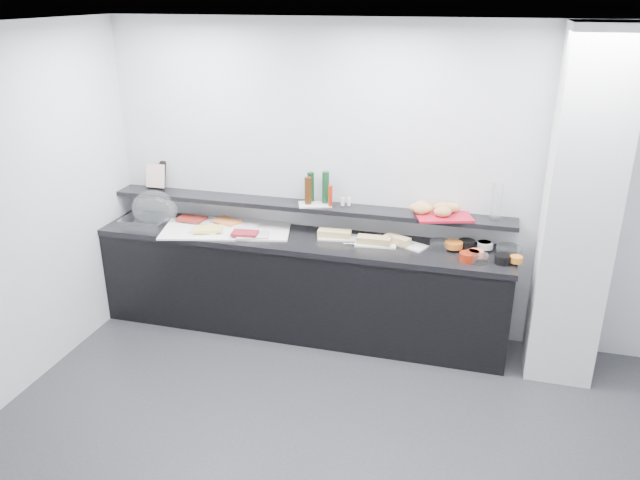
% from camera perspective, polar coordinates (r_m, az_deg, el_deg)
% --- Properties ---
extents(ground, '(5.00, 5.00, 0.00)m').
position_cam_1_polar(ground, '(4.30, 0.70, -20.30)').
color(ground, '#2D2D30').
rests_on(ground, ground).
extents(back_wall, '(5.00, 0.02, 2.70)m').
position_cam_1_polar(back_wall, '(5.38, 6.22, 5.10)').
color(back_wall, silver).
rests_on(back_wall, ground).
extents(ceiling, '(5.00, 5.00, 0.00)m').
position_cam_1_polar(ceiling, '(3.20, 0.94, 18.49)').
color(ceiling, white).
rests_on(ceiling, back_wall).
extents(column, '(0.50, 0.50, 2.70)m').
position_cam_1_polar(column, '(5.03, 22.62, 2.33)').
color(column, silver).
rests_on(column, ground).
extents(buffet_cabinet, '(3.60, 0.60, 0.85)m').
position_cam_1_polar(buffet_cabinet, '(5.59, -1.80, -4.30)').
color(buffet_cabinet, black).
rests_on(buffet_cabinet, ground).
extents(counter_top, '(3.62, 0.62, 0.05)m').
position_cam_1_polar(counter_top, '(5.41, -1.85, -0.02)').
color(counter_top, black).
rests_on(counter_top, buffet_cabinet).
extents(wall_shelf, '(3.60, 0.25, 0.04)m').
position_cam_1_polar(wall_shelf, '(5.47, -1.35, 3.12)').
color(wall_shelf, black).
rests_on(wall_shelf, back_wall).
extents(cloche_base, '(0.42, 0.29, 0.04)m').
position_cam_1_polar(cloche_base, '(5.97, -15.77, 1.77)').
color(cloche_base, silver).
rests_on(cloche_base, counter_top).
extents(cloche_dome, '(0.46, 0.33, 0.34)m').
position_cam_1_polar(cloche_dome, '(5.93, -14.88, 2.80)').
color(cloche_dome, white).
rests_on(cloche_dome, cloche_base).
extents(linen_runner, '(1.22, 0.78, 0.01)m').
position_cam_1_polar(linen_runner, '(5.62, -8.54, 0.97)').
color(linen_runner, white).
rests_on(linen_runner, counter_top).
extents(platter_meat_a, '(0.34, 0.25, 0.01)m').
position_cam_1_polar(platter_meat_a, '(5.87, -11.11, 1.87)').
color(platter_meat_a, silver).
rests_on(platter_meat_a, linen_runner).
extents(food_meat_a, '(0.26, 0.17, 0.02)m').
position_cam_1_polar(food_meat_a, '(5.85, -11.66, 1.93)').
color(food_meat_a, maroon).
rests_on(food_meat_a, platter_meat_a).
extents(platter_salmon, '(0.33, 0.22, 0.01)m').
position_cam_1_polar(platter_salmon, '(5.67, -7.39, 1.38)').
color(platter_salmon, white).
rests_on(platter_salmon, linen_runner).
extents(food_salmon, '(0.27, 0.23, 0.02)m').
position_cam_1_polar(food_salmon, '(5.72, -8.49, 1.72)').
color(food_salmon, orange).
rests_on(food_salmon, platter_salmon).
extents(platter_cheese, '(0.27, 0.20, 0.01)m').
position_cam_1_polar(platter_cheese, '(5.59, -10.48, 0.90)').
color(platter_cheese, white).
rests_on(platter_cheese, linen_runner).
extents(food_cheese, '(0.28, 0.23, 0.02)m').
position_cam_1_polar(food_cheese, '(5.56, -10.23, 0.98)').
color(food_cheese, '#F2E35E').
rests_on(food_cheese, platter_cheese).
extents(platter_meat_b, '(0.32, 0.26, 0.01)m').
position_cam_1_polar(platter_meat_b, '(5.42, -6.15, 0.45)').
color(platter_meat_b, silver).
rests_on(platter_meat_b, linen_runner).
extents(food_meat_b, '(0.24, 0.17, 0.02)m').
position_cam_1_polar(food_meat_b, '(5.41, -6.89, 0.62)').
color(food_meat_b, maroon).
rests_on(food_meat_b, platter_meat_b).
extents(sandwich_plate_left, '(0.40, 0.22, 0.01)m').
position_cam_1_polar(sandwich_plate_left, '(5.38, 1.89, 0.23)').
color(sandwich_plate_left, silver).
rests_on(sandwich_plate_left, counter_top).
extents(sandwich_food_left, '(0.29, 0.13, 0.06)m').
position_cam_1_polar(sandwich_food_left, '(5.36, 1.33, 0.60)').
color(sandwich_food_left, '#DCBB73').
rests_on(sandwich_food_left, sandwich_plate_left).
extents(tongs_left, '(0.16, 0.03, 0.01)m').
position_cam_1_polar(tongs_left, '(5.39, 0.97, 0.43)').
color(tongs_left, '#A9AAB0').
rests_on(tongs_left, sandwich_plate_left).
extents(sandwich_plate_mid, '(0.36, 0.18, 0.01)m').
position_cam_1_polar(sandwich_plate_mid, '(5.25, 5.11, -0.38)').
color(sandwich_plate_mid, white).
rests_on(sandwich_plate_mid, counter_top).
extents(sandwich_food_mid, '(0.28, 0.12, 0.06)m').
position_cam_1_polar(sandwich_food_mid, '(5.23, 4.96, -0.02)').
color(sandwich_food_mid, tan).
rests_on(sandwich_food_mid, sandwich_plate_mid).
extents(tongs_mid, '(0.16, 0.04, 0.01)m').
position_cam_1_polar(tongs_mid, '(5.22, 3.00, -0.34)').
color(tongs_mid, '#ADB0B4').
rests_on(tongs_mid, sandwich_plate_mid).
extents(sandwich_plate_right, '(0.40, 0.29, 0.01)m').
position_cam_1_polar(sandwich_plate_right, '(5.29, 7.81, -0.36)').
color(sandwich_plate_right, white).
rests_on(sandwich_plate_right, counter_top).
extents(sandwich_food_right, '(0.24, 0.17, 0.06)m').
position_cam_1_polar(sandwich_food_right, '(5.26, 7.08, 0.02)').
color(sandwich_food_right, tan).
rests_on(sandwich_food_right, sandwich_plate_right).
extents(tongs_right, '(0.16, 0.05, 0.01)m').
position_cam_1_polar(tongs_right, '(5.25, 7.70, -0.37)').
color(tongs_right, silver).
rests_on(tongs_right, sandwich_plate_right).
extents(bowl_glass_fruit, '(0.21, 0.21, 0.07)m').
position_cam_1_polar(bowl_glass_fruit, '(5.24, 10.91, -0.43)').
color(bowl_glass_fruit, white).
rests_on(bowl_glass_fruit, counter_top).
extents(fill_glass_fruit, '(0.16, 0.16, 0.05)m').
position_cam_1_polar(fill_glass_fruit, '(5.23, 12.13, -0.43)').
color(fill_glass_fruit, orange).
rests_on(fill_glass_fruit, bowl_glass_fruit).
extents(bowl_black_jam, '(0.14, 0.14, 0.07)m').
position_cam_1_polar(bowl_black_jam, '(5.30, 13.24, -0.39)').
color(bowl_black_jam, black).
rests_on(bowl_black_jam, counter_top).
extents(fill_black_jam, '(0.12, 0.12, 0.05)m').
position_cam_1_polar(fill_black_jam, '(5.29, 14.78, -0.41)').
color(fill_black_jam, '#56170C').
rests_on(fill_black_jam, bowl_black_jam).
extents(bowl_glass_cream, '(0.23, 0.23, 0.07)m').
position_cam_1_polar(bowl_glass_cream, '(5.26, 16.87, -0.94)').
color(bowl_glass_cream, white).
rests_on(bowl_glass_cream, counter_top).
extents(fill_glass_cream, '(0.14, 0.14, 0.05)m').
position_cam_1_polar(fill_glass_cream, '(5.29, 14.86, -0.45)').
color(fill_glass_cream, silver).
rests_on(fill_glass_cream, bowl_glass_cream).
extents(bowl_red_jam, '(0.17, 0.17, 0.07)m').
position_cam_1_polar(bowl_red_jam, '(5.05, 13.33, -1.52)').
color(bowl_red_jam, '#98230D').
rests_on(bowl_red_jam, counter_top).
extents(fill_red_jam, '(0.12, 0.12, 0.05)m').
position_cam_1_polar(fill_red_jam, '(5.08, 13.75, -1.27)').
color(fill_red_jam, '#611C0D').
rests_on(fill_red_jam, bowl_red_jam).
extents(bowl_glass_salmon, '(0.15, 0.15, 0.07)m').
position_cam_1_polar(bowl_glass_salmon, '(5.05, 14.33, -1.61)').
color(bowl_glass_salmon, white).
rests_on(bowl_glass_salmon, counter_top).
extents(fill_glass_salmon, '(0.13, 0.13, 0.05)m').
position_cam_1_polar(fill_glass_salmon, '(5.10, 14.09, -1.20)').
color(fill_glass_salmon, '#F05D3A').
rests_on(fill_glass_salmon, bowl_glass_salmon).
extents(bowl_black_fruit, '(0.13, 0.13, 0.07)m').
position_cam_1_polar(bowl_black_fruit, '(5.08, 16.38, -1.70)').
color(bowl_black_fruit, black).
rests_on(bowl_black_fruit, counter_top).
extents(fill_black_fruit, '(0.12, 0.12, 0.05)m').
position_cam_1_polar(fill_black_fruit, '(5.08, 17.50, -1.69)').
color(fill_black_fruit, orange).
rests_on(fill_black_fruit, bowl_black_fruit).
extents(framed_print, '(0.26, 0.14, 0.26)m').
position_cam_1_polar(framed_print, '(6.14, -14.84, 5.93)').
color(framed_print, black).
rests_on(framed_print, wall_shelf).
extents(print_art, '(0.19, 0.05, 0.22)m').
position_cam_1_polar(print_art, '(6.04, -14.83, 5.69)').
color(print_art, beige).
rests_on(print_art, framed_print).
extents(condiment_tray, '(0.32, 0.26, 0.01)m').
position_cam_1_polar(condiment_tray, '(5.44, -0.46, 3.28)').
color(condiment_tray, white).
rests_on(condiment_tray, wall_shelf).
extents(bottle_green_a, '(0.07, 0.07, 0.26)m').
position_cam_1_polar(bottle_green_a, '(5.47, -0.85, 4.88)').
color(bottle_green_a, black).
rests_on(bottle_green_a, condiment_tray).
extents(bottle_brown, '(0.07, 0.07, 0.24)m').
position_cam_1_polar(bottle_brown, '(5.40, -1.10, 4.54)').
color(bottle_brown, '#3D210B').
rests_on(bottle_brown, condiment_tray).
extents(bottle_green_b, '(0.08, 0.08, 0.28)m').
position_cam_1_polar(bottle_green_b, '(5.42, 0.52, 4.84)').
color(bottle_green_b, '#103C1C').
rests_on(bottle_green_b, condiment_tray).
extents(bottle_hot, '(0.04, 0.04, 0.18)m').
position_cam_1_polar(bottle_hot, '(5.36, 0.95, 4.07)').
color(bottle_hot, '#AA220C').
rests_on(bottle_hot, condiment_tray).
extents(shaker_salt, '(0.03, 0.03, 0.07)m').
position_cam_1_polar(shaker_salt, '(5.38, 2.67, 3.53)').
color(shaker_salt, white).
rests_on(shaker_salt, condiment_tray).
extents(shaker_pepper, '(0.04, 0.04, 0.07)m').
position_cam_1_polar(shaker_pepper, '(5.38, 2.08, 3.52)').
color(shaker_pepper, silver).
rests_on(shaker_pepper, condiment_tray).
extents(bread_tray, '(0.52, 0.44, 0.02)m').
position_cam_1_polar(bread_tray, '(5.24, 11.21, 2.18)').
color(bread_tray, '#AB1227').
rests_on(bread_tray, wall_shelf).
extents(bread_roll_nw, '(0.14, 0.10, 0.08)m').
position_cam_1_polar(bread_roll_nw, '(5.31, 9.29, 3.14)').
color(bread_roll_nw, tan).
rests_on(bread_roll_nw, bread_tray).
extents(bread_roll_n, '(0.16, 0.12, 0.08)m').
position_cam_1_polar(bread_roll_n, '(5.29, 11.09, 2.96)').
color(bread_roll_n, tan).
rests_on(bread_roll_n, bread_tray).
extents(bread_roll_ne, '(0.14, 0.10, 0.08)m').
position_cam_1_polar(bread_roll_ne, '(5.30, 11.99, 2.92)').
color(bread_roll_ne, tan).
rests_on(bread_roll_ne, bread_tray).
extents(bread_roll_sw, '(0.17, 0.14, 0.08)m').
position_cam_1_polar(bread_roll_sw, '(5.23, 9.49, 2.85)').
color(bread_roll_sw, tan).
rests_on(bread_roll_sw, bread_tray).
extents(bread_roll_s, '(0.14, 0.11, 0.08)m').
position_cam_1_polar(bread_roll_s, '(5.20, 9.23, 2.76)').
color(bread_roll_s, tan).
rests_on(bread_roll_s, bread_tray).
extents(bread_roll_se, '(0.15, 0.10, 0.08)m').
position_cam_1_polar(bread_roll_se, '(5.18, 11.14, 2.53)').
color(bread_roll_se, '#B78746').
rests_on(bread_roll_se, bread_tray).
extents(bread_roll_midw, '(0.16, 0.13, 0.08)m').
position_cam_1_polar(bread_roll_midw, '(5.24, 8.89, 2.94)').
color(bread_roll_midw, '#D18050').
rests_on(bread_roll_midw, bread_tray).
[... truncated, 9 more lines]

